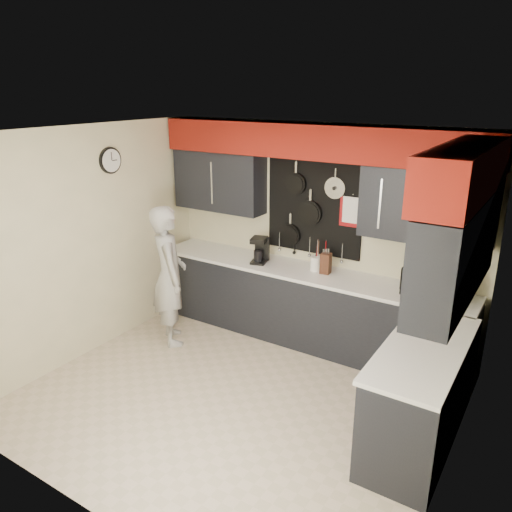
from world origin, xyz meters
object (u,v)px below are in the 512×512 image
Objects in this scene: microwave at (432,282)px; utensil_crock at (316,264)px; knife_block at (326,263)px; coffee_maker at (260,249)px; person at (169,276)px.

microwave is 3.29× the size of utensil_crock.
knife_block reaches higher than utensil_crock.
microwave is 2.05m from coffee_maker.
microwave is 2.29× the size of knife_block.
microwave is 1.21m from knife_block.
coffee_maker is (-0.84, -0.08, 0.05)m from knife_block.
knife_block is 0.15m from utensil_crock.
utensil_crock is at bearing -7.66° from coffee_maker.
coffee_maker reaches higher than knife_block.
coffee_maker is at bearing -173.88° from microwave.
person is at bearing -158.19° from microwave.
microwave is 0.33× the size of person.
microwave is at bearing -2.20° from utensil_crock.
utensil_crock is 0.72m from coffee_maker.
knife_block is 0.14× the size of person.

